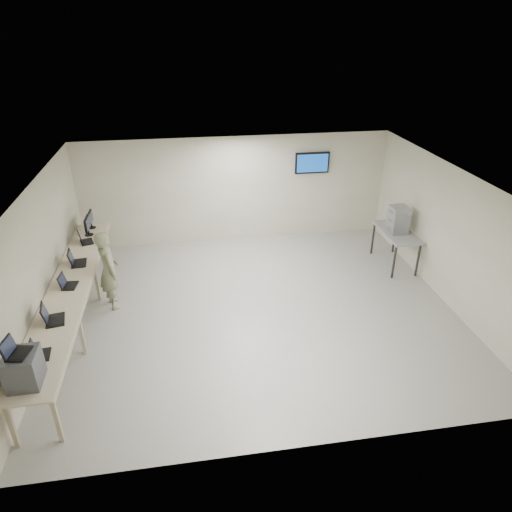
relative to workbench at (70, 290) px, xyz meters
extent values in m
cube|color=gray|center=(3.59, 0.00, -0.83)|extent=(8.00, 7.00, 0.01)
cube|color=silver|center=(3.59, 0.00, 1.97)|extent=(8.00, 7.00, 0.01)
cube|color=#B7AF97|center=(3.59, 3.50, 0.57)|extent=(8.00, 0.01, 2.80)
cube|color=#B7AF97|center=(3.59, -3.50, 0.57)|extent=(8.00, 0.01, 2.80)
cube|color=#B7AF97|center=(-0.41, 0.00, 0.57)|extent=(0.01, 7.00, 2.80)
cube|color=#B7AF97|center=(7.59, 0.00, 0.57)|extent=(0.01, 7.00, 2.80)
cube|color=#2C2B2B|center=(5.59, 3.48, 1.22)|extent=(0.15, 0.04, 0.15)
cube|color=black|center=(5.59, 3.44, 1.22)|extent=(0.90, 0.06, 0.55)
cube|color=#1045A3|center=(5.59, 3.40, 1.22)|extent=(0.82, 0.01, 0.47)
cube|color=beige|center=(-0.01, 0.00, 0.05)|extent=(0.75, 6.00, 0.04)
cube|color=#BCAB8E|center=(0.36, 0.00, 0.02)|extent=(0.02, 6.00, 0.06)
cube|color=#BCAB8E|center=(-0.31, -2.85, -0.40)|extent=(0.06, 0.06, 0.86)
cube|color=#BCAB8E|center=(0.29, -2.85, -0.40)|extent=(0.06, 0.06, 0.86)
cube|color=#BCAB8E|center=(-0.31, -0.90, -0.40)|extent=(0.06, 0.06, 0.86)
cube|color=#BCAB8E|center=(0.29, -0.90, -0.40)|extent=(0.06, 0.06, 0.86)
cube|color=#BCAB8E|center=(-0.31, 0.90, -0.40)|extent=(0.06, 0.06, 0.86)
cube|color=#BCAB8E|center=(0.29, 0.90, -0.40)|extent=(0.06, 0.06, 0.86)
cube|color=#BCAB8E|center=(-0.31, 2.85, -0.40)|extent=(0.06, 0.06, 0.86)
cube|color=#BCAB8E|center=(0.29, 2.85, -0.40)|extent=(0.06, 0.06, 0.86)
cube|color=#595D67|center=(-0.06, -2.57, 0.32)|extent=(0.43, 0.49, 0.50)
cube|color=black|center=(-0.06, -2.57, 0.58)|extent=(0.29, 0.37, 0.02)
cube|color=black|center=(-0.18, -2.57, 0.71)|extent=(0.12, 0.32, 0.24)
cube|color=#191E32|center=(-0.17, -2.57, 0.71)|extent=(0.09, 0.28, 0.20)
cube|color=black|center=(-0.01, -2.01, 0.08)|extent=(0.27, 0.34, 0.02)
cube|color=black|center=(-0.13, -2.01, 0.21)|extent=(0.09, 0.31, 0.23)
cube|color=#191E32|center=(-0.11, -2.01, 0.21)|extent=(0.07, 0.27, 0.19)
cube|color=black|center=(-0.02, -1.11, 0.09)|extent=(0.36, 0.45, 0.02)
cube|color=black|center=(-0.16, -1.11, 0.24)|extent=(0.14, 0.39, 0.29)
cube|color=#191E32|center=(-0.14, -1.11, 0.24)|extent=(0.11, 0.34, 0.24)
cube|color=black|center=(0.01, 0.01, 0.08)|extent=(0.27, 0.35, 0.02)
cube|color=black|center=(-0.12, 0.01, 0.22)|extent=(0.09, 0.32, 0.24)
cube|color=#191E32|center=(-0.10, 0.01, 0.22)|extent=(0.07, 0.28, 0.20)
cube|color=black|center=(0.01, 0.91, 0.09)|extent=(0.32, 0.42, 0.02)
cube|color=black|center=(-0.13, 0.91, 0.24)|extent=(0.11, 0.38, 0.28)
cube|color=#191E32|center=(-0.11, 0.91, 0.24)|extent=(0.09, 0.33, 0.23)
cube|color=black|center=(0.00, 1.94, 0.08)|extent=(0.35, 0.42, 0.02)
cube|color=black|center=(-0.13, 1.94, 0.22)|extent=(0.17, 0.34, 0.26)
cube|color=#191E32|center=(-0.11, 1.94, 0.22)|extent=(0.14, 0.30, 0.21)
cylinder|color=black|center=(-0.01, 2.33, 0.08)|extent=(0.20, 0.20, 0.01)
cube|color=black|center=(-0.01, 2.33, 0.17)|extent=(0.04, 0.03, 0.16)
cube|color=black|center=(-0.01, 2.33, 0.36)|extent=(0.05, 0.44, 0.29)
cube|color=#191E32|center=(0.01, 2.33, 0.36)|extent=(0.00, 0.40, 0.25)
cylinder|color=black|center=(-0.01, 2.75, 0.08)|extent=(0.19, 0.19, 0.01)
cube|color=black|center=(-0.01, 2.75, 0.16)|extent=(0.04, 0.03, 0.15)
cube|color=black|center=(-0.01, 2.75, 0.35)|extent=(0.05, 0.42, 0.28)
cube|color=#191E32|center=(0.01, 2.75, 0.35)|extent=(0.00, 0.38, 0.24)
imported|color=gray|center=(0.63, 0.64, 0.02)|extent=(0.60, 0.72, 1.70)
cube|color=gray|center=(7.19, 1.42, 0.03)|extent=(0.68, 1.47, 0.04)
cube|color=#2C2B2B|center=(6.89, 0.79, -0.41)|extent=(0.04, 0.04, 0.84)
cube|color=#2C2B2B|center=(6.89, 2.06, -0.41)|extent=(0.04, 0.04, 0.84)
cube|color=#2C2B2B|center=(7.48, 0.79, -0.41)|extent=(0.04, 0.04, 0.84)
cube|color=#2C2B2B|center=(7.48, 2.06, -0.41)|extent=(0.04, 0.04, 0.84)
cube|color=#959799|center=(7.17, 1.42, 0.16)|extent=(0.40, 0.44, 0.21)
cube|color=#959799|center=(7.17, 1.42, 0.37)|extent=(0.40, 0.44, 0.21)
cube|color=#959799|center=(7.17, 1.42, 0.58)|extent=(0.40, 0.44, 0.21)
camera|label=1|loc=(2.30, -7.80, 4.55)|focal=32.00mm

